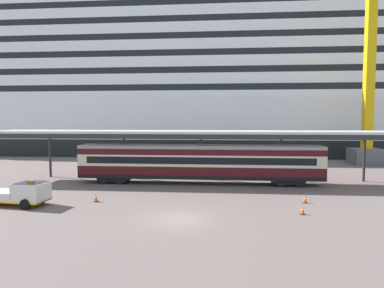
{
  "coord_description": "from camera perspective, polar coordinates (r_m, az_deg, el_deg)",
  "views": [
    {
      "loc": [
        2.89,
        -22.22,
        6.73
      ],
      "look_at": [
        0.19,
        8.99,
        4.5
      ],
      "focal_mm": 31.22,
      "sensor_mm": 36.0,
      "label": 1
    }
  ],
  "objects": [
    {
      "name": "ground_plane",
      "position": [
        23.4,
        -2.41,
        -12.65
      ],
      "size": [
        400.0,
        400.0,
        0.0
      ],
      "primitive_type": "plane",
      "color": "#6F5E5A"
    },
    {
      "name": "cruise_ship",
      "position": [
        71.68,
        8.44,
        10.25
      ],
      "size": [
        133.7,
        25.23,
        42.02
      ],
      "color": "black",
      "rests_on": "ground"
    },
    {
      "name": "platform_canopy",
      "position": [
        35.56,
        1.29,
        1.88
      ],
      "size": [
        44.96,
        5.44,
        5.6
      ],
      "color": "silver",
      "rests_on": "ground"
    },
    {
      "name": "train_carriage",
      "position": [
        35.4,
        1.24,
        -3.09
      ],
      "size": [
        25.54,
        2.81,
        4.11
      ],
      "color": "black",
      "rests_on": "ground"
    },
    {
      "name": "service_truck",
      "position": [
        29.8,
        -27.21,
        -7.49
      ],
      "size": [
        5.39,
        2.7,
        2.02
      ],
      "color": "silver",
      "rests_on": "ground"
    },
    {
      "name": "traffic_cone_near",
      "position": [
        29.01,
        -16.11,
        -8.79
      ],
      "size": [
        0.36,
        0.36,
        0.72
      ],
      "color": "black",
      "rests_on": "ground"
    },
    {
      "name": "traffic_cone_mid",
      "position": [
        29.06,
        18.73,
        -8.89
      ],
      "size": [
        0.36,
        0.36,
        0.65
      ],
      "color": "black",
      "rests_on": "ground"
    },
    {
      "name": "traffic_cone_far",
      "position": [
        25.6,
        18.35,
        -10.71
      ],
      "size": [
        0.36,
        0.36,
        0.59
      ],
      "color": "black",
      "rests_on": "ground"
    },
    {
      "name": "dockside_crane",
      "position": [
        58.12,
        28.62,
        12.71
      ],
      "size": [
        12.59,
        4.4,
        54.41
      ],
      "color": "#595960",
      "rests_on": "ground"
    }
  ]
}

